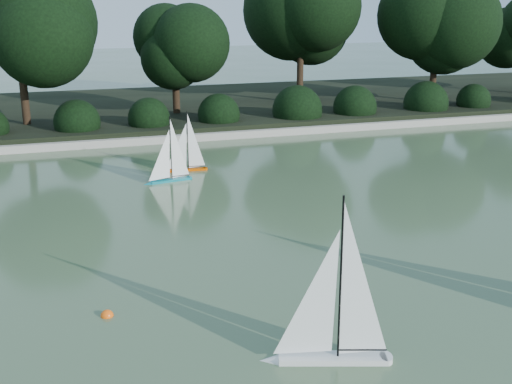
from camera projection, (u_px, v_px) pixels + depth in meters
ground at (276, 302)px, 7.56m from camera, size 80.00×80.00×0.00m
pond_coping at (155, 139)px, 15.74m from camera, size 40.00×0.35×0.18m
far_bank at (134, 111)px, 19.37m from camera, size 40.00×8.00×0.30m
tree_line at (182, 27)px, 17.57m from camera, size 26.31×3.93×4.39m
shrub_hedge at (149, 119)px, 16.45m from camera, size 29.10×1.10×1.10m
sailboat_white_a at (323, 335)px, 6.26m from camera, size 1.31×0.58×1.81m
sailboat_orange at (183, 161)px, 13.19m from camera, size 0.96×0.23×1.31m
sailboat_teal at (166, 171)px, 12.40m from camera, size 1.00×0.32×1.36m
race_buoy at (107, 316)px, 7.23m from camera, size 0.15×0.15×0.15m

